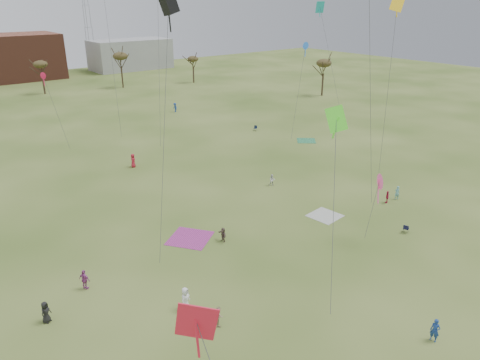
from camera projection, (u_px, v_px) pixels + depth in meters
ground at (334, 289)px, 35.86m from camera, size 260.00×260.00×0.00m
flyer_near_left at (185, 299)px, 33.23m from camera, size 1.07×0.94×1.85m
flyer_near_right at (435, 330)px, 30.19m from camera, size 0.56×0.70×1.69m
spectator_fore_a at (387, 197)px, 50.61m from camera, size 0.86×0.81×1.43m
spectator_fore_b at (219, 316)px, 31.74m from camera, size 0.77×0.87×1.47m
spectator_fore_c at (223, 235)px, 42.66m from camera, size 0.59×1.33×1.39m
flyer_mid_a at (46, 312)px, 31.97m from camera, size 0.97×0.89×1.66m
flyer_mid_c at (397, 193)px, 51.49m from camera, size 0.69×0.60×1.61m
spectator_mid_d at (85, 280)px, 35.59m from camera, size 0.84×1.07×1.70m
spectator_mid_e at (272, 180)px, 55.26m from camera, size 0.88×0.84×1.43m
flyer_far_b at (133, 161)px, 61.17m from camera, size 0.99×1.08×1.86m
flyer_far_c at (175, 107)px, 90.45m from camera, size 0.75×1.22×1.82m
blanket_cream at (325, 216)px, 47.84m from camera, size 3.33×3.33×0.03m
blanket_plum at (190, 238)px, 43.40m from camera, size 5.23×5.23×0.03m
blanket_olive at (306, 141)px, 72.73m from camera, size 4.08×4.08×0.03m
camp_chair_center at (406, 230)px, 44.40m from camera, size 0.70×0.67×0.87m
camp_chair_right at (255, 129)px, 78.08m from camera, size 0.73×0.71×0.87m
kites_aloft at (186, 10)px, 46.95m from camera, size 53.74×60.70×27.81m
tree_line at (16, 75)px, 89.06m from camera, size 117.44×49.32×8.91m
building_brick at (8, 57)px, 123.69m from camera, size 26.00×16.00×12.00m
building_grey at (131, 54)px, 142.94m from camera, size 24.00×12.00×9.00m
radio_tower at (85, 4)px, 136.75m from camera, size 1.51×1.72×41.00m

